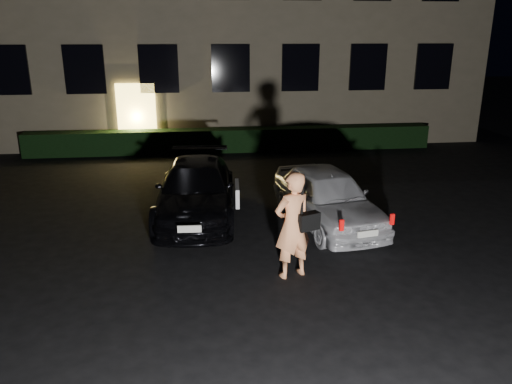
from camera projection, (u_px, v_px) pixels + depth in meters
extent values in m
plane|color=black|center=(276.00, 285.00, 8.85)|extent=(80.00, 80.00, 0.00)
cube|color=#FFD85A|center=(137.00, 118.00, 18.41)|extent=(1.40, 0.10, 2.50)
cube|color=black|center=(8.00, 70.00, 17.40)|extent=(1.40, 0.10, 1.70)
cube|color=black|center=(85.00, 70.00, 17.69)|extent=(1.40, 0.10, 1.70)
cube|color=black|center=(159.00, 69.00, 17.98)|extent=(1.40, 0.10, 1.70)
cube|color=black|center=(231.00, 68.00, 18.27)|extent=(1.40, 0.10, 1.70)
cube|color=black|center=(300.00, 68.00, 18.56)|extent=(1.40, 0.10, 1.70)
cube|color=black|center=(368.00, 67.00, 18.85)|extent=(1.40, 0.10, 1.70)
cube|color=black|center=(433.00, 67.00, 19.14)|extent=(1.40, 0.10, 1.70)
cube|color=black|center=(233.00, 140.00, 18.64)|extent=(15.00, 0.70, 0.85)
imported|color=black|center=(196.00, 190.00, 12.05)|extent=(2.09, 4.58, 1.30)
cube|color=white|center=(237.00, 193.00, 11.27)|extent=(0.14, 0.93, 0.43)
cube|color=silver|center=(189.00, 229.00, 9.87)|extent=(0.48, 0.07, 0.14)
imported|color=silver|center=(327.00, 197.00, 11.49)|extent=(2.23, 4.12, 1.33)
cube|color=red|center=(342.00, 225.00, 9.62)|extent=(0.09, 0.06, 0.22)
cube|color=red|center=(392.00, 219.00, 9.93)|extent=(0.09, 0.06, 0.22)
cube|color=silver|center=(368.00, 234.00, 9.80)|extent=(0.44, 0.12, 0.13)
imported|color=#FF9D63|center=(293.00, 225.00, 8.90)|extent=(0.85, 0.71, 1.99)
cube|color=black|center=(308.00, 221.00, 8.88)|extent=(0.44, 0.32, 0.32)
cube|color=black|center=(301.00, 198.00, 8.72)|extent=(0.07, 0.08, 0.62)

